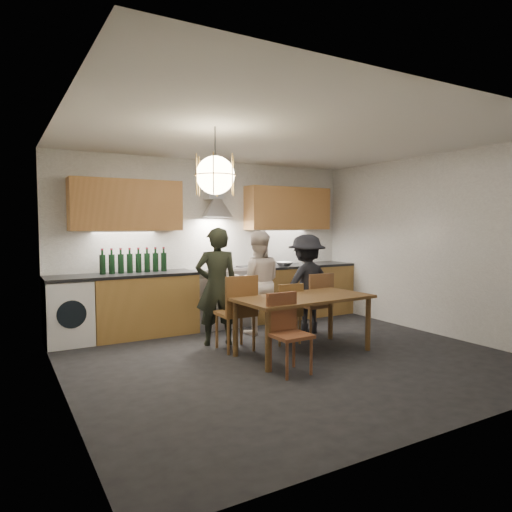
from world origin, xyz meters
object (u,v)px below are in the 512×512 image
person_mid (258,283)px  stock_pot (304,260)px  chair_back_left (238,308)px  chair_front (286,327)px  mixing_bowl (284,264)px  dining_table (303,303)px  person_left (217,286)px  wine_bottles (134,260)px  person_right (307,284)px

person_mid → stock_pot: 1.60m
chair_back_left → chair_front: 0.96m
person_mid → mixing_bowl: bearing=-121.1°
stock_pot → mixing_bowl: bearing=-164.6°
chair_back_left → mixing_bowl: mixing_bowl is taller
dining_table → person_left: (-0.74, 0.91, 0.15)m
mixing_bowl → wine_bottles: bearing=176.0°
dining_table → chair_back_left: size_ratio=1.79×
dining_table → mixing_bowl: (0.91, 1.81, 0.31)m
dining_table → person_left: bearing=126.0°
dining_table → mixing_bowl: mixing_bowl is taller
stock_pot → wine_bottles: bearing=179.3°
person_left → dining_table: bearing=146.6°
dining_table → person_mid: 1.18m
person_mid → stock_pot: size_ratio=8.19×
person_right → wine_bottles: bearing=-29.6°
person_right → wine_bottles: (-2.21, 1.13, 0.35)m
stock_pot → dining_table: bearing=-126.0°
dining_table → person_left: person_left is taller
person_right → mixing_bowl: bearing=-107.0°
dining_table → wine_bottles: bearing=124.7°
chair_back_left → mixing_bowl: (1.57, 1.33, 0.38)m
dining_table → person_mid: size_ratio=1.15×
mixing_bowl → chair_front: bearing=-123.0°
person_left → person_mid: bearing=-143.9°
person_left → person_right: size_ratio=1.07×
dining_table → stock_pot: (1.41, 1.94, 0.34)m
dining_table → person_right: size_ratio=1.19×
person_mid → chair_front: bearing=93.4°
person_right → mixing_bowl: person_right is taller
stock_pot → person_right: bearing=-124.3°
dining_table → stock_pot: bearing=50.7°
person_right → stock_pot: size_ratio=7.92×
dining_table → person_mid: bearing=85.4°
chair_front → mixing_bowl: (1.48, 2.28, 0.45)m
person_left → person_right: person_left is taller
person_mid → mixing_bowl: size_ratio=5.40×
mixing_bowl → person_mid: bearing=-144.4°
person_right → chair_back_left: bearing=13.1°
dining_table → mixing_bowl: size_ratio=6.23×
chair_front → person_right: 1.82m
person_mid → person_right: (0.64, -0.33, -0.03)m
person_mid → stock_pot: bearing=-127.6°
person_mid → person_right: person_mid is taller
person_right → stock_pot: person_right is taller
chair_back_left → wine_bottles: size_ratio=1.00×
person_left → person_right: bearing=-165.3°
person_left → person_mid: size_ratio=1.04×
person_left → mixing_bowl: size_ratio=5.60×
mixing_bowl → person_left: bearing=-151.6°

